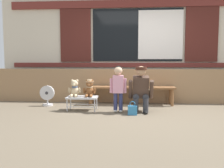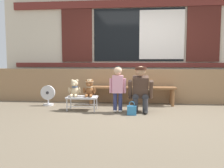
{
  "view_description": "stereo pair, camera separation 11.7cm",
  "coord_description": "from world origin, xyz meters",
  "views": [
    {
      "loc": [
        -0.17,
        -4.67,
        1.05
      ],
      "look_at": [
        -0.58,
        0.52,
        0.55
      ],
      "focal_mm": 38.17,
      "sensor_mm": 36.0,
      "label": 1
    },
    {
      "loc": [
        -0.05,
        -4.66,
        1.05
      ],
      "look_at": [
        -0.58,
        0.52,
        0.55
      ],
      "focal_mm": 38.17,
      "sensor_mm": 36.0,
      "label": 2
    }
  ],
  "objects": [
    {
      "name": "teddy_bear_with_hat",
      "position": [
        -1.04,
        0.27,
        0.47
      ],
      "size": [
        0.28,
        0.27,
        0.36
      ],
      "color": "brown",
      "rests_on": "small_display_bench"
    },
    {
      "name": "small_display_bench",
      "position": [
        -1.2,
        0.27,
        0.27
      ],
      "size": [
        0.64,
        0.36,
        0.3
      ],
      "color": "silver",
      "rests_on": "ground"
    },
    {
      "name": "handbag_on_ground",
      "position": [
        -0.13,
        -0.07,
        0.1
      ],
      "size": [
        0.18,
        0.11,
        0.27
      ],
      "color": "teal",
      "rests_on": "ground"
    },
    {
      "name": "shop_facade",
      "position": [
        0.0,
        1.94,
        1.75
      ],
      "size": [
        7.5,
        0.26,
        3.49
      ],
      "color": "beige",
      "rests_on": "ground"
    },
    {
      "name": "ground_plane",
      "position": [
        0.0,
        0.0,
        0.0
      ],
      "size": [
        60.0,
        60.0,
        0.0
      ],
      "primitive_type": "plane",
      "color": "brown"
    },
    {
      "name": "adult_crouching",
      "position": [
        0.05,
        0.21,
        0.48
      ],
      "size": [
        0.5,
        0.49,
        0.95
      ],
      "color": "#333338",
      "rests_on": "ground"
    },
    {
      "name": "brick_low_wall",
      "position": [
        0.0,
        1.43,
        0.42
      ],
      "size": [
        7.35,
        0.25,
        0.85
      ],
      "primitive_type": "cube",
      "color": "#997551",
      "rests_on": "ground"
    },
    {
      "name": "child_standing",
      "position": [
        -0.42,
        0.17,
        0.59
      ],
      "size": [
        0.35,
        0.18,
        0.96
      ],
      "color": "navy",
      "rests_on": "ground"
    },
    {
      "name": "teddy_bear_plain",
      "position": [
        -1.36,
        0.27,
        0.46
      ],
      "size": [
        0.28,
        0.26,
        0.36
      ],
      "color": "#CCB289",
      "rests_on": "small_display_bench"
    },
    {
      "name": "wooden_bench_long",
      "position": [
        -0.17,
        1.06,
        0.37
      ],
      "size": [
        2.1,
        0.4,
        0.44
      ],
      "color": "brown",
      "rests_on": "ground"
    },
    {
      "name": "floor_fan",
      "position": [
        -2.13,
        0.74,
        0.24
      ],
      "size": [
        0.34,
        0.24,
        0.48
      ],
      "color": "silver",
      "rests_on": "ground"
    }
  ]
}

